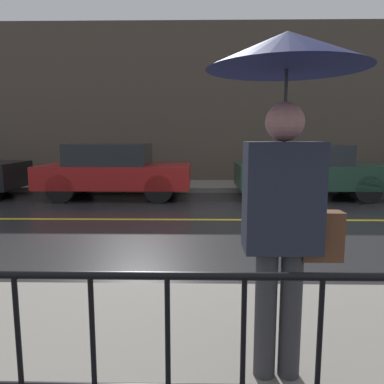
# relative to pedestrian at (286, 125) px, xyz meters

# --- Properties ---
(ground_plane) EXTENTS (80.00, 80.00, 0.00)m
(ground_plane) POSITION_rel_pedestrian_xyz_m (1.31, 5.16, -1.72)
(ground_plane) COLOR #262628
(sidewalk_far) EXTENTS (28.00, 2.14, 0.14)m
(sidewalk_far) POSITION_rel_pedestrian_xyz_m (1.31, 9.89, -1.65)
(sidewalk_far) COLOR slate
(sidewalk_far) RESTS_ON ground_plane
(lane_marking) EXTENTS (25.20, 0.12, 0.01)m
(lane_marking) POSITION_rel_pedestrian_xyz_m (1.31, 5.16, -1.72)
(lane_marking) COLOR gold
(lane_marking) RESTS_ON ground_plane
(building_storefront) EXTENTS (28.00, 0.30, 5.52)m
(building_storefront) POSITION_rel_pedestrian_xyz_m (1.31, 11.11, 1.04)
(building_storefront) COLOR #4C4238
(building_storefront) RESTS_ON ground_plane
(pedestrian) EXTENTS (0.93, 0.93, 2.10)m
(pedestrian) POSITION_rel_pedestrian_xyz_m (0.00, 0.00, 0.00)
(pedestrian) COLOR #333338
(pedestrian) RESTS_ON sidewalk_near
(car_red) EXTENTS (4.01, 1.89, 1.47)m
(car_red) POSITION_rel_pedestrian_xyz_m (-2.80, 7.90, -0.96)
(car_red) COLOR maroon
(car_red) RESTS_ON ground_plane
(car_dark_green) EXTENTS (3.95, 1.74, 1.45)m
(car_dark_green) POSITION_rel_pedestrian_xyz_m (2.47, 7.90, -0.97)
(car_dark_green) COLOR #193828
(car_dark_green) RESTS_ON ground_plane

